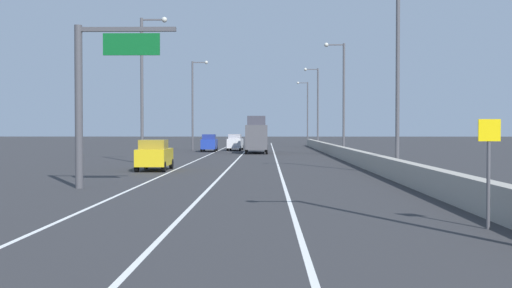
% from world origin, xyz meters
% --- Properties ---
extents(ground_plane, '(320.00, 320.00, 0.00)m').
position_xyz_m(ground_plane, '(0.00, 64.00, 0.00)').
color(ground_plane, '#2D2D30').
extents(lane_stripe_left, '(0.16, 130.00, 0.00)m').
position_xyz_m(lane_stripe_left, '(-5.50, 55.00, 0.00)').
color(lane_stripe_left, silver).
rests_on(lane_stripe_left, ground_plane).
extents(lane_stripe_center, '(0.16, 130.00, 0.00)m').
position_xyz_m(lane_stripe_center, '(-2.00, 55.00, 0.00)').
color(lane_stripe_center, silver).
rests_on(lane_stripe_center, ground_plane).
extents(lane_stripe_right, '(0.16, 130.00, 0.00)m').
position_xyz_m(lane_stripe_right, '(1.50, 55.00, 0.00)').
color(lane_stripe_right, silver).
rests_on(lane_stripe_right, ground_plane).
extents(jersey_barrier_right, '(0.60, 120.00, 1.10)m').
position_xyz_m(jersey_barrier_right, '(7.59, 40.00, 0.55)').
color(jersey_barrier_right, '#9E998E').
rests_on(jersey_barrier_right, ground_plane).
extents(overhead_sign_gantry, '(4.68, 0.36, 7.50)m').
position_xyz_m(overhead_sign_gantry, '(-7.26, 25.82, 4.73)').
color(overhead_sign_gantry, '#47474C').
rests_on(overhead_sign_gantry, ground_plane).
extents(speed_advisory_sign, '(0.60, 0.11, 3.00)m').
position_xyz_m(speed_advisory_sign, '(6.69, 14.45, 1.76)').
color(speed_advisory_sign, '#4C4C51').
rests_on(speed_advisory_sign, ground_plane).
extents(lamp_post_right_second, '(2.14, 0.44, 11.55)m').
position_xyz_m(lamp_post_right_second, '(8.31, 34.98, 6.55)').
color(lamp_post_right_second, '#4C4C51').
rests_on(lamp_post_right_second, ground_plane).
extents(lamp_post_right_third, '(2.14, 0.44, 11.55)m').
position_xyz_m(lamp_post_right_third, '(8.30, 60.88, 6.55)').
color(lamp_post_right_third, '#4C4C51').
rests_on(lamp_post_right_third, ground_plane).
extents(lamp_post_right_fourth, '(2.14, 0.44, 11.55)m').
position_xyz_m(lamp_post_right_fourth, '(7.79, 86.77, 6.55)').
color(lamp_post_right_fourth, '#4C4C51').
rests_on(lamp_post_right_fourth, ground_plane).
extents(lamp_post_right_fifth, '(2.14, 0.44, 11.55)m').
position_xyz_m(lamp_post_right_fifth, '(8.03, 112.67, 6.55)').
color(lamp_post_right_fifth, '#4C4C51').
rests_on(lamp_post_right_fifth, ground_plane).
extents(lamp_post_left_mid, '(2.14, 0.44, 11.55)m').
position_xyz_m(lamp_post_left_mid, '(-8.97, 46.16, 6.55)').
color(lamp_post_left_mid, '#4C4C51').
rests_on(lamp_post_left_mid, ground_plane).
extents(lamp_post_left_far, '(2.14, 0.44, 11.55)m').
position_xyz_m(lamp_post_left_far, '(-8.71, 77.24, 6.55)').
color(lamp_post_left_far, '#4C4C51').
rests_on(lamp_post_left_far, ground_plane).
extents(car_blue_0, '(1.89, 4.69, 2.10)m').
position_xyz_m(car_blue_0, '(-6.33, 72.35, 1.05)').
color(car_blue_0, '#1E389E').
rests_on(car_blue_0, ground_plane).
extents(car_white_1, '(1.95, 4.62, 2.09)m').
position_xyz_m(car_white_1, '(-3.38, 76.27, 1.04)').
color(car_white_1, white).
rests_on(car_white_1, ground_plane).
extents(car_yellow_2, '(1.99, 4.22, 2.03)m').
position_xyz_m(car_yellow_2, '(-6.76, 38.09, 1.01)').
color(car_yellow_2, gold).
rests_on(car_yellow_2, ground_plane).
extents(box_truck, '(2.59, 8.37, 4.27)m').
position_xyz_m(box_truck, '(-0.54, 68.07, 1.95)').
color(box_truck, '#4C4C51').
rests_on(box_truck, ground_plane).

